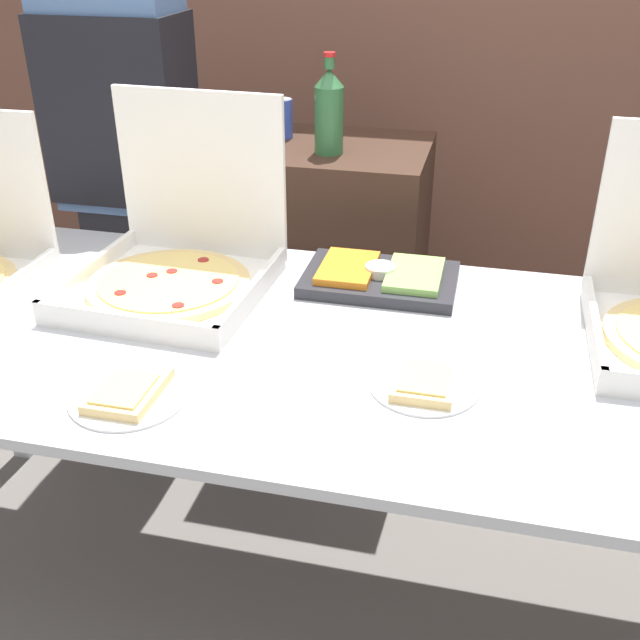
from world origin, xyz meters
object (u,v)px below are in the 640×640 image
paper_plate_front_left (128,393)px  pizza_box_near_left (177,256)px  veggie_tray (380,277)px  person_server_vest (126,158)px  soda_can_colored (282,118)px  soda_bottle (329,111)px  paper_plate_front_center (424,381)px  soda_can_silver (242,130)px

paper_plate_front_left → pizza_box_near_left: bearing=101.3°
veggie_tray → person_server_vest: bearing=154.8°
pizza_box_near_left → soda_can_colored: size_ratio=3.93×
soda_can_colored → person_server_vest: (-0.45, -0.22, -0.10)m
pizza_box_near_left → soda_bottle: bearing=70.5°
paper_plate_front_center → soda_can_colored: bearing=118.9°
soda_bottle → soda_can_silver: bearing=-172.5°
soda_can_silver → soda_can_colored: size_ratio=1.00×
soda_can_colored → person_server_vest: person_server_vest is taller
soda_can_silver → veggie_tray: bearing=-42.0°
pizza_box_near_left → veggie_tray: pizza_box_near_left is taller
paper_plate_front_center → soda_can_silver: (-0.67, 0.89, 0.24)m
pizza_box_near_left → paper_plate_front_left: bearing=-76.1°
soda_can_colored → soda_can_silver: bearing=-114.7°
soda_bottle → soda_can_silver: soda_bottle is taller
veggie_tray → person_server_vest: (-0.88, 0.41, 0.13)m
veggie_tray → paper_plate_front_center: bearing=-69.8°
paper_plate_front_left → veggie_tray: (0.39, 0.61, 0.01)m
pizza_box_near_left → veggie_tray: bearing=16.0°
paper_plate_front_center → person_server_vest: bearing=140.8°
soda_bottle → veggie_tray: bearing=-63.6°
veggie_tray → soda_can_colored: soda_can_colored is taller
soda_can_silver → pizza_box_near_left: bearing=-88.3°
veggie_tray → soda_can_silver: (-0.51, 0.46, 0.23)m
paper_plate_front_center → soda_can_silver: bearing=126.8°
veggie_tray → soda_can_silver: bearing=138.0°
pizza_box_near_left → paper_plate_front_center: (0.65, -0.32, -0.07)m
veggie_tray → soda_can_colored: size_ratio=3.07×
pizza_box_near_left → soda_can_silver: 0.60m
paper_plate_front_left → person_server_vest: person_server_vest is taller
veggie_tray → soda_bottle: size_ratio=1.31×
pizza_box_near_left → paper_plate_front_left: pizza_box_near_left is taller
paper_plate_front_center → paper_plate_front_left: bearing=-162.7°
soda_can_colored → person_server_vest: 0.51m
veggie_tray → soda_bottle: (-0.24, 0.49, 0.29)m
pizza_box_near_left → paper_plate_front_center: size_ratio=2.20×
soda_bottle → paper_plate_front_center: bearing=-66.4°
veggie_tray → soda_can_colored: (-0.43, 0.63, 0.23)m
soda_bottle → soda_can_colored: size_ratio=2.35×
veggie_tray → person_server_vest: 0.98m
soda_bottle → soda_can_colored: soda_bottle is taller
pizza_box_near_left → person_server_vest: bearing=128.8°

